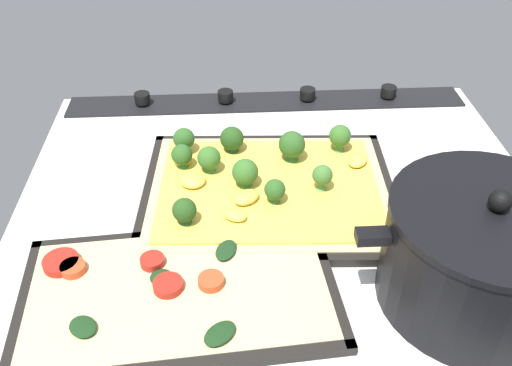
{
  "coord_description": "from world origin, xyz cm",
  "views": [
    {
      "loc": [
        7.18,
        60.55,
        50.16
      ],
      "look_at": [
        3.72,
        0.85,
        4.84
      ],
      "focal_mm": 39.23,
      "sensor_mm": 36.0,
      "label": 1
    }
  ],
  "objects_px": {
    "broccoli_pizza": "(263,181)",
    "veggie_pizza_back": "(174,290)",
    "cooking_pot": "(482,255)",
    "baking_tray_front": "(269,194)",
    "baking_tray_back": "(180,295)"
  },
  "relations": [
    {
      "from": "baking_tray_back",
      "to": "cooking_pot",
      "type": "relative_size",
      "value": 1.32
    },
    {
      "from": "broccoli_pizza",
      "to": "baking_tray_back",
      "type": "relative_size",
      "value": 0.91
    },
    {
      "from": "broccoli_pizza",
      "to": "cooking_pot",
      "type": "xyz_separation_m",
      "value": [
        -0.23,
        0.21,
        0.05
      ]
    },
    {
      "from": "baking_tray_back",
      "to": "broccoli_pizza",
      "type": "bearing_deg",
      "value": -119.65
    },
    {
      "from": "baking_tray_front",
      "to": "cooking_pot",
      "type": "relative_size",
      "value": 1.29
    },
    {
      "from": "cooking_pot",
      "to": "broccoli_pizza",
      "type": "bearing_deg",
      "value": -42.64
    },
    {
      "from": "baking_tray_front",
      "to": "cooking_pot",
      "type": "distance_m",
      "value": 0.3
    },
    {
      "from": "cooking_pot",
      "to": "baking_tray_front",
      "type": "bearing_deg",
      "value": -42.29
    },
    {
      "from": "veggie_pizza_back",
      "to": "broccoli_pizza",
      "type": "bearing_deg",
      "value": -121.23
    },
    {
      "from": "broccoli_pizza",
      "to": "veggie_pizza_back",
      "type": "distance_m",
      "value": 0.22
    },
    {
      "from": "veggie_pizza_back",
      "to": "cooking_pot",
      "type": "relative_size",
      "value": 1.23
    },
    {
      "from": "broccoli_pizza",
      "to": "cooking_pot",
      "type": "relative_size",
      "value": 1.2
    },
    {
      "from": "baking_tray_front",
      "to": "baking_tray_back",
      "type": "relative_size",
      "value": 0.98
    },
    {
      "from": "broccoli_pizza",
      "to": "veggie_pizza_back",
      "type": "bearing_deg",
      "value": 58.77
    },
    {
      "from": "broccoli_pizza",
      "to": "veggie_pizza_back",
      "type": "xyz_separation_m",
      "value": [
        0.12,
        0.19,
        -0.01
      ]
    }
  ]
}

